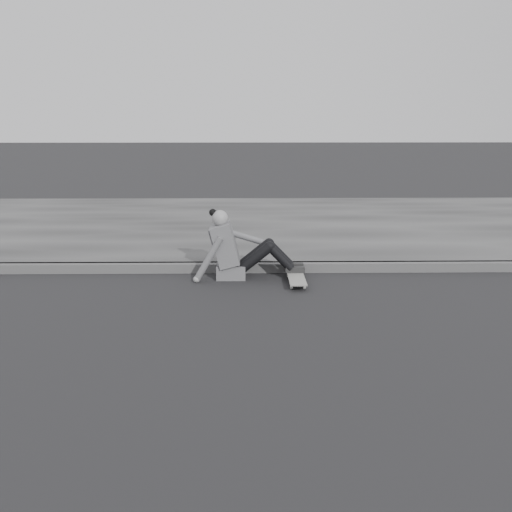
{
  "coord_description": "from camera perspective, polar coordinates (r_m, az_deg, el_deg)",
  "views": [
    {
      "loc": [
        -1.14,
        -4.63,
        1.99
      ],
      "look_at": [
        -1.05,
        1.41,
        0.5
      ],
      "focal_mm": 40.0,
      "sensor_mm": 36.0,
      "label": 1
    }
  ],
  "objects": [
    {
      "name": "ground",
      "position": [
        5.16,
        12.13,
        -9.13
      ],
      "size": [
        80.0,
        80.0,
        0.0
      ],
      "primitive_type": "plane",
      "color": "black",
      "rests_on": "ground"
    },
    {
      "name": "curb",
      "position": [
        7.55,
        7.85,
        -1.09
      ],
      "size": [
        24.0,
        0.16,
        0.12
      ],
      "primitive_type": "cube",
      "color": "#484848",
      "rests_on": "ground"
    },
    {
      "name": "sidewalk",
      "position": [
        10.47,
        5.4,
        3.17
      ],
      "size": [
        24.0,
        6.0,
        0.12
      ],
      "primitive_type": "cube",
      "color": "#383838",
      "rests_on": "ground"
    },
    {
      "name": "skateboard",
      "position": [
        6.98,
        4.03,
        -2.13
      ],
      "size": [
        0.2,
        0.78,
        0.09
      ],
      "color": "#999994",
      "rests_on": "ground"
    },
    {
      "name": "seated_woman",
      "position": [
        7.12,
        -2.0,
        0.63
      ],
      "size": [
        1.38,
        0.46,
        0.88
      ],
      "color": "#565659",
      "rests_on": "ground"
    }
  ]
}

